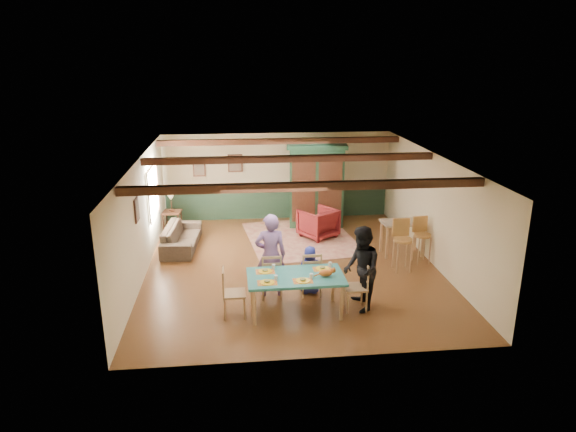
{
  "coord_description": "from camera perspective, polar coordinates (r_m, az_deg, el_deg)",
  "views": [
    {
      "loc": [
        -1.32,
        -11.57,
        4.97
      ],
      "look_at": [
        -0.04,
        0.5,
        1.15
      ],
      "focal_mm": 32.0,
      "sensor_mm": 36.0,
      "label": 1
    }
  ],
  "objects": [
    {
      "name": "armchair",
      "position": [
        14.55,
        3.36,
        -0.78
      ],
      "size": [
        1.26,
        1.27,
        0.84
      ],
      "primitive_type": "imported",
      "rotation": [
        0.0,
        0.0,
        -2.55
      ],
      "color": "#470E13",
      "rests_on": "floor"
    },
    {
      "name": "wainscot_back",
      "position": [
        16.25,
        -1.15,
        1.32
      ],
      "size": [
        6.95,
        0.03,
        0.9
      ],
      "primitive_type": "cube",
      "color": "#1C3424",
      "rests_on": "floor"
    },
    {
      "name": "ceiling_beam_mid",
      "position": [
        12.27,
        0.25,
        6.39
      ],
      "size": [
        6.95,
        0.16,
        0.16
      ],
      "primitive_type": "cube",
      "color": "black",
      "rests_on": "ceiling"
    },
    {
      "name": "end_table",
      "position": [
        15.32,
        -12.7,
        -0.63
      ],
      "size": [
        0.57,
        0.57,
        0.64
      ],
      "primitive_type": null,
      "rotation": [
        0.0,
        0.0,
        -0.11
      ],
      "color": "black",
      "rests_on": "floor"
    },
    {
      "name": "person_man",
      "position": [
        10.9,
        -1.95,
        -4.38
      ],
      "size": [
        0.67,
        0.44,
        1.83
      ],
      "primitive_type": "imported",
      "rotation": [
        0.0,
        0.0,
        3.15
      ],
      "color": "#72528C",
      "rests_on": "floor"
    },
    {
      "name": "picture_back_a",
      "position": [
        15.86,
        -5.88,
        5.86
      ],
      "size": [
        0.45,
        0.04,
        0.55
      ],
      "primitive_type": null,
      "color": "gray",
      "rests_on": "wall_back"
    },
    {
      "name": "table_lamp",
      "position": [
        15.15,
        -12.86,
        1.56
      ],
      "size": [
        0.35,
        0.35,
        0.58
      ],
      "primitive_type": null,
      "rotation": [
        0.0,
        0.0,
        0.08
      ],
      "color": "tan",
      "rests_on": "end_table"
    },
    {
      "name": "picture_left_wall",
      "position": [
        11.63,
        -16.44,
        0.67
      ],
      "size": [
        0.04,
        0.42,
        0.52
      ],
      "primitive_type": null,
      "color": "gray",
      "rests_on": "wall_left"
    },
    {
      "name": "place_setting_near_left",
      "position": [
        9.89,
        -2.33,
        -7.16
      ],
      "size": [
        0.43,
        0.32,
        0.11
      ],
      "primitive_type": null,
      "rotation": [
        0.0,
        0.0,
        0.01
      ],
      "color": "yellow",
      "rests_on": "dining_table"
    },
    {
      "name": "picture_back_b",
      "position": [
        15.93,
        -9.84,
        5.19
      ],
      "size": [
        0.38,
        0.04,
        0.48
      ],
      "primitive_type": null,
      "color": "gray",
      "rests_on": "wall_back"
    },
    {
      "name": "bar_stool_left",
      "position": [
        12.53,
        12.61,
        -3.25
      ],
      "size": [
        0.45,
        0.49,
        1.25
      ],
      "primitive_type": null,
      "rotation": [
        0.0,
        0.0,
        0.01
      ],
      "color": "#AF8044",
      "rests_on": "floor"
    },
    {
      "name": "ceiling_beam_back",
      "position": [
        14.82,
        -0.86,
        8.31
      ],
      "size": [
        6.95,
        0.16,
        0.16
      ],
      "primitive_type": "cube",
      "color": "black",
      "rests_on": "ceiling"
    },
    {
      "name": "wall_left",
      "position": [
        12.32,
        -15.95,
        -0.31
      ],
      "size": [
        0.02,
        8.0,
        2.7
      ],
      "primitive_type": "cube",
      "color": "beige",
      "rests_on": "floor"
    },
    {
      "name": "dining_chair_far_right",
      "position": [
        11.07,
        2.52,
        -6.33
      ],
      "size": [
        0.45,
        0.47,
        1.01
      ],
      "primitive_type": null,
      "rotation": [
        0.0,
        0.0,
        3.15
      ],
      "color": "#9E764F",
      "rests_on": "floor"
    },
    {
      "name": "sofa",
      "position": [
        14.07,
        -11.74,
        -2.27
      ],
      "size": [
        0.97,
        2.15,
        0.61
      ],
      "primitive_type": "imported",
      "rotation": [
        0.0,
        0.0,
        1.5
      ],
      "color": "#3A2E24",
      "rests_on": "floor"
    },
    {
      "name": "bar_stool_right",
      "position": [
        13.15,
        14.68,
        -2.65
      ],
      "size": [
        0.45,
        0.49,
        1.15
      ],
      "primitive_type": null,
      "rotation": [
        0.0,
        0.0,
        0.1
      ],
      "color": "#AF8044",
      "rests_on": "floor"
    },
    {
      "name": "counter_table",
      "position": [
        13.58,
        12.51,
        -2.4
      ],
      "size": [
        1.1,
        0.66,
        0.9
      ],
      "primitive_type": null,
      "rotation": [
        0.0,
        0.0,
        0.03
      ],
      "color": "tan",
      "rests_on": "floor"
    },
    {
      "name": "dining_chair_end_left",
      "position": [
        10.26,
        -6.01,
        -8.44
      ],
      "size": [
        0.47,
        0.45,
        1.01
      ],
      "primitive_type": null,
      "rotation": [
        0.0,
        0.0,
        1.58
      ],
      "color": "#9E764F",
      "rests_on": "floor"
    },
    {
      "name": "floor",
      "position": [
        12.66,
        0.43,
        -5.64
      ],
      "size": [
        8.0,
        8.0,
        0.0
      ],
      "primitive_type": "plane",
      "color": "#553017",
      "rests_on": "ground"
    },
    {
      "name": "dining_chair_far_left",
      "position": [
        10.98,
        -1.89,
        -6.54
      ],
      "size": [
        0.45,
        0.47,
        1.01
      ],
      "primitive_type": null,
      "rotation": [
        0.0,
        0.0,
        3.15
      ],
      "color": "#9E764F",
      "rests_on": "floor"
    },
    {
      "name": "dining_table",
      "position": [
        10.38,
        0.84,
        -8.68
      ],
      "size": [
        1.92,
        1.08,
        0.8
      ],
      "primitive_type": null,
      "rotation": [
        0.0,
        0.0,
        0.01
      ],
      "color": "#226C6A",
      "rests_on": "floor"
    },
    {
      "name": "armoire",
      "position": [
        15.32,
        3.16,
        3.37
      ],
      "size": [
        1.82,
        0.88,
        2.48
      ],
      "primitive_type": "cube",
      "rotation": [
        0.0,
        0.0,
        -0.11
      ],
      "color": "#163723",
      "rests_on": "floor"
    },
    {
      "name": "place_setting_near_center",
      "position": [
        9.96,
        1.66,
        -6.97
      ],
      "size": [
        0.43,
        0.32,
        0.11
      ],
      "primitive_type": null,
      "rotation": [
        0.0,
        0.0,
        0.01
      ],
      "color": "yellow",
      "rests_on": "dining_table"
    },
    {
      "name": "wall_right",
      "position": [
        13.05,
        15.91,
        0.68
      ],
      "size": [
        0.02,
        8.0,
        2.7
      ],
      "primitive_type": "cube",
      "color": "beige",
      "rests_on": "floor"
    },
    {
      "name": "person_woman",
      "position": [
        10.42,
        8.15,
        -5.86
      ],
      "size": [
        0.67,
        0.86,
        1.75
      ],
      "primitive_type": "imported",
      "rotation": [
        0.0,
        0.0,
        -1.56
      ],
      "color": "black",
      "rests_on": "floor"
    },
    {
      "name": "wall_back",
      "position": [
        16.04,
        -1.17,
        4.43
      ],
      "size": [
        7.0,
        0.02,
        2.7
      ],
      "primitive_type": "cube",
      "color": "beige",
      "rests_on": "floor"
    },
    {
      "name": "ceiling_beam_front",
      "position": [
        9.66,
        2.01,
        3.31
      ],
      "size": [
        6.95,
        0.16,
        0.16
      ],
      "primitive_type": "cube",
      "color": "black",
      "rests_on": "ceiling"
    },
    {
      "name": "place_setting_far_left",
      "position": [
        10.37,
        -2.55,
        -5.94
      ],
      "size": [
        0.43,
        0.32,
        0.11
      ],
      "primitive_type": null,
      "rotation": [
        0.0,
        0.0,
        0.01
      ],
      "color": "yellow",
      "rests_on": "dining_table"
    },
    {
      "name": "dining_chair_end_right",
      "position": [
        10.54,
        7.5,
        -7.75
      ],
      "size": [
        0.47,
        0.45,
        1.01
      ],
      "primitive_type": null,
      "rotation": [
        0.0,
        0.0,
        -1.56
      ],
      "color": "#9E764F",
      "rests_on": "floor"
    },
    {
      "name": "ceiling",
      "position": [
        11.86,
        0.46,
        6.44
      ],
      "size": [
        7.0,
        8.0,
        0.02
      ],
      "primitive_type": "cube",
      "color": "silver",
      "rests_on": "wall_back"
    },
    {
      "name": "window_left",
      "position": [
        13.87,
        -14.78,
        2.61
      ],
      "size": [
        0.06,
        1.6,
        1.3
      ],
      "primitive_type": null,
      "color": "white",
      "rests_on": "wall_left"
    },
    {
      "name": "cat",
      "position": [
        10.16,
        4.22,
        -6.25
      ],
      "size": [
        0.38,
        0.15,
        0.19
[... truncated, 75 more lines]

